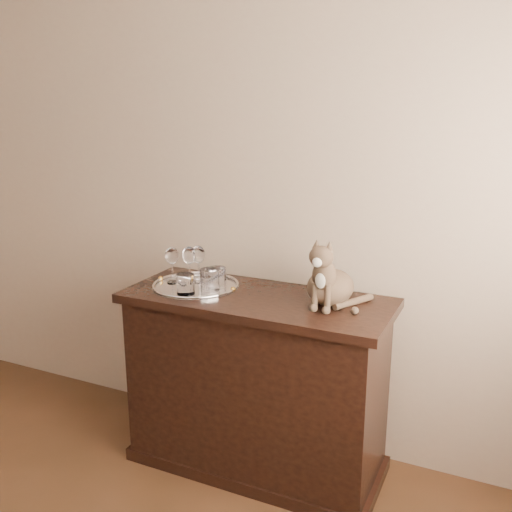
{
  "coord_description": "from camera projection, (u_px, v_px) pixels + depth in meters",
  "views": [
    {
      "loc": [
        1.61,
        -0.23,
        1.67
      ],
      "look_at": [
        0.59,
        1.95,
        1.03
      ],
      "focal_mm": 40.0,
      "sensor_mm": 36.0,
      "label": 1
    }
  ],
  "objects": [
    {
      "name": "wall_back",
      "position": [
        176.0,
        170.0,
        2.91
      ],
      "size": [
        4.0,
        0.1,
        2.7
      ],
      "primitive_type": "cube",
      "color": "#BEA38E",
      "rests_on": "ground"
    },
    {
      "name": "sideboard",
      "position": [
        257.0,
        383.0,
        2.63
      ],
      "size": [
        1.2,
        0.5,
        0.85
      ],
      "primitive_type": null,
      "color": "black",
      "rests_on": "ground"
    },
    {
      "name": "tray",
      "position": [
        196.0,
        287.0,
        2.65
      ],
      "size": [
        0.4,
        0.4,
        0.01
      ],
      "primitive_type": "cylinder",
      "color": "silver",
      "rests_on": "sideboard"
    },
    {
      "name": "wine_glass_b",
      "position": [
        198.0,
        264.0,
        2.68
      ],
      "size": [
        0.07,
        0.07,
        0.17
      ],
      "primitive_type": null,
      "color": "white",
      "rests_on": "tray"
    },
    {
      "name": "wine_glass_c",
      "position": [
        172.0,
        265.0,
        2.67
      ],
      "size": [
        0.07,
        0.07,
        0.17
      ],
      "primitive_type": null,
      "color": "white",
      "rests_on": "tray"
    },
    {
      "name": "wine_glass_d",
      "position": [
        189.0,
        264.0,
        2.68
      ],
      "size": [
        0.07,
        0.07,
        0.17
      ],
      "primitive_type": null,
      "color": "white",
      "rests_on": "tray"
    },
    {
      "name": "tumbler_a",
      "position": [
        210.0,
        280.0,
        2.57
      ],
      "size": [
        0.09,
        0.09,
        0.1
      ],
      "primitive_type": "cylinder",
      "color": "silver",
      "rests_on": "tray"
    },
    {
      "name": "tumbler_b",
      "position": [
        186.0,
        284.0,
        2.52
      ],
      "size": [
        0.08,
        0.08,
        0.09
      ],
      "primitive_type": "cylinder",
      "color": "silver",
      "rests_on": "tray"
    },
    {
      "name": "tumbler_c",
      "position": [
        217.0,
        277.0,
        2.61
      ],
      "size": [
        0.08,
        0.08,
        0.09
      ],
      "primitive_type": "cylinder",
      "color": "white",
      "rests_on": "tray"
    },
    {
      "name": "cat",
      "position": [
        331.0,
        270.0,
        2.39
      ],
      "size": [
        0.31,
        0.3,
        0.3
      ],
      "primitive_type": null,
      "rotation": [
        0.0,
        0.0,
        -0.06
      ],
      "color": "#4A392C",
      "rests_on": "sideboard"
    }
  ]
}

